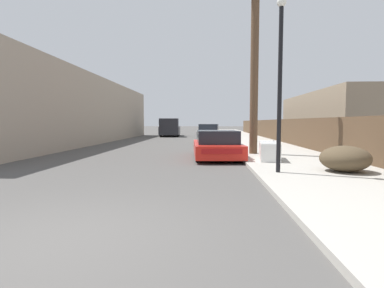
% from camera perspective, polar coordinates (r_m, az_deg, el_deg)
% --- Properties ---
extents(ground_plane, '(220.00, 220.00, 0.00)m').
position_cam_1_polar(ground_plane, '(4.39, -22.97, -16.78)').
color(ground_plane, '#4F4C49').
extents(sidewalk_curb, '(4.20, 63.00, 0.12)m').
position_cam_1_polar(sidewalk_curb, '(27.43, 10.24, 1.01)').
color(sidewalk_curb, '#ADA89E').
rests_on(sidewalk_curb, ground).
extents(discarded_fridge, '(0.92, 1.78, 0.70)m').
position_cam_1_polar(discarded_fridge, '(11.72, 14.53, -1.28)').
color(discarded_fridge, white).
rests_on(discarded_fridge, sidewalk_curb).
extents(parked_sports_car_red, '(2.15, 4.45, 1.20)m').
position_cam_1_polar(parked_sports_car_red, '(12.84, 4.71, -0.28)').
color(parked_sports_car_red, red).
rests_on(parked_sports_car_red, ground).
extents(car_parked_mid, '(2.08, 4.79, 1.39)m').
position_cam_1_polar(car_parked_mid, '(25.36, 3.27, 2.16)').
color(car_parked_mid, silver).
rests_on(car_parked_mid, ground).
extents(pickup_truck, '(2.37, 5.47, 1.93)m').
position_cam_1_polar(pickup_truck, '(32.64, -4.24, 3.14)').
color(pickup_truck, '#232328').
rests_on(pickup_truck, ground).
extents(utility_pole, '(1.80, 0.36, 8.02)m').
position_cam_1_polar(utility_pole, '(14.10, 11.82, 14.99)').
color(utility_pole, brown).
rests_on(utility_pole, sidewalk_curb).
extents(street_lamp, '(0.26, 0.26, 4.84)m').
position_cam_1_polar(street_lamp, '(8.91, 16.43, 12.89)').
color(street_lamp, black).
rests_on(street_lamp, sidewalk_curb).
extents(brush_pile, '(1.40, 1.33, 0.75)m').
position_cam_1_polar(brush_pile, '(9.71, 27.13, -2.49)').
color(brush_pile, brown).
rests_on(brush_pile, sidewalk_curb).
extents(wooden_fence, '(0.08, 40.67, 1.63)m').
position_cam_1_polar(wooden_fence, '(25.69, 15.17, 2.68)').
color(wooden_fence, brown).
rests_on(wooden_fence, sidewalk_curb).
extents(building_left_block, '(7.00, 26.66, 4.79)m').
position_cam_1_polar(building_left_block, '(24.73, -23.80, 5.80)').
color(building_left_block, tan).
rests_on(building_left_block, ground).
extents(building_right_house, '(6.00, 14.03, 3.82)m').
position_cam_1_polar(building_right_house, '(26.74, 26.88, 4.52)').
color(building_right_house, gray).
rests_on(building_right_house, ground).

